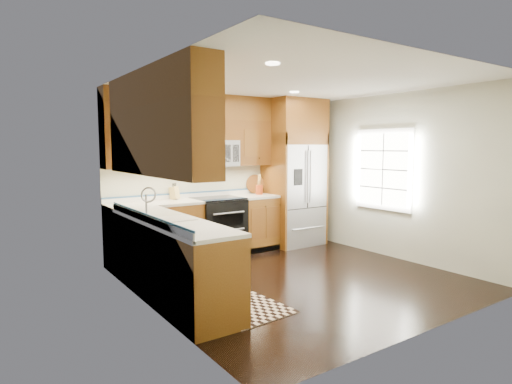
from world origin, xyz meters
TOP-DOWN VIEW (x-y plane):
  - ground at (0.00, 0.00)m, footprint 4.00×4.00m
  - wall_back at (0.00, 2.00)m, footprint 4.00×0.02m
  - wall_left at (-2.00, 0.00)m, footprint 0.02×4.00m
  - wall_right at (2.00, 0.00)m, footprint 0.02×4.00m
  - window at (1.98, 0.20)m, footprint 0.04×1.10m
  - base_cabinets at (-1.23, 0.90)m, footprint 2.85×3.00m
  - countertop at (-1.09, 1.01)m, footprint 2.86×3.01m
  - upper_cabinets at (-1.15, 1.09)m, footprint 2.85×3.00m
  - range at (-0.25, 1.67)m, footprint 0.76×0.67m
  - microwave at (-0.25, 1.80)m, footprint 0.76×0.40m
  - refrigerator at (1.30, 1.63)m, footprint 0.98×0.75m
  - sink_faucet at (-1.73, 0.23)m, footprint 0.54×0.44m
  - rug at (-1.17, -0.33)m, footprint 0.88×1.36m
  - knife_block at (-0.90, 1.91)m, footprint 0.13×0.15m
  - utensil_crock at (0.61, 1.74)m, footprint 0.16×0.16m
  - cutting_board at (0.66, 1.94)m, footprint 0.42×0.42m

SIDE VIEW (x-z plane):
  - ground at x=0.00m, z-range 0.00..0.00m
  - rug at x=-1.17m, z-range 0.00..0.01m
  - base_cabinets at x=-1.23m, z-range 0.00..0.90m
  - range at x=-0.25m, z-range 0.00..0.94m
  - countertop at x=-1.09m, z-range 0.90..0.94m
  - cutting_board at x=0.66m, z-range 0.94..0.96m
  - sink_faucet at x=-1.73m, z-range 0.81..1.18m
  - knife_block at x=-0.90m, z-range 0.92..1.17m
  - utensil_crock at x=0.61m, z-range 0.89..1.24m
  - wall_back at x=0.00m, z-range 0.00..2.60m
  - wall_left at x=-2.00m, z-range 0.00..2.60m
  - wall_right at x=2.00m, z-range 0.00..2.60m
  - refrigerator at x=1.30m, z-range 0.00..2.60m
  - window at x=1.98m, z-range 0.75..2.05m
  - microwave at x=-0.25m, z-range 1.45..1.87m
  - upper_cabinets at x=-1.15m, z-range 1.45..2.60m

